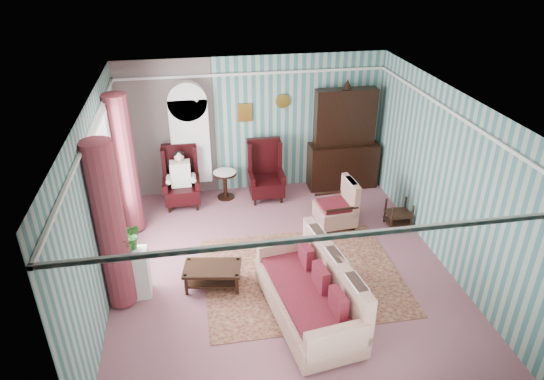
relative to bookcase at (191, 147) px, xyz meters
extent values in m
plane|color=#8A5057|center=(1.35, -2.84, -1.12)|extent=(6.00, 6.00, 0.00)
cube|color=#3C6D6B|center=(1.35, 0.16, 0.33)|extent=(5.50, 0.02, 2.90)
cube|color=#3C6D6B|center=(1.35, -5.84, 0.33)|extent=(5.50, 0.02, 2.90)
cube|color=#3C6D6B|center=(-1.40, -2.84, 0.33)|extent=(0.02, 6.00, 2.90)
cube|color=#3C6D6B|center=(4.10, -2.84, 0.33)|extent=(0.02, 6.00, 2.90)
cube|color=silver|center=(1.35, -2.84, 1.78)|extent=(5.50, 6.00, 0.02)
cube|color=#994D61|center=(-0.45, 0.15, 0.33)|extent=(1.90, 0.01, 2.90)
cube|color=silver|center=(1.35, -2.84, 1.43)|extent=(5.50, 6.00, 0.05)
cube|color=white|center=(-1.37, -2.24, 0.43)|extent=(0.04, 1.50, 1.90)
cylinder|color=maroon|center=(-1.20, -3.29, 0.23)|extent=(0.44, 0.44, 2.60)
cylinder|color=maroon|center=(-1.20, -1.19, 0.23)|extent=(0.44, 0.44, 2.60)
cube|color=#B1892F|center=(1.15, 0.13, 0.63)|extent=(0.30, 0.03, 0.38)
cube|color=white|center=(0.00, 0.00, 0.00)|extent=(0.80, 0.28, 2.24)
cube|color=black|center=(3.25, -0.12, 0.06)|extent=(1.50, 0.56, 2.36)
cube|color=black|center=(-0.25, -0.39, -0.50)|extent=(0.76, 0.80, 1.25)
cube|color=black|center=(1.50, -0.39, -0.50)|extent=(0.76, 0.80, 1.25)
cylinder|color=black|center=(0.65, -0.24, -0.82)|extent=(0.50, 0.50, 0.60)
cube|color=black|center=(3.82, -1.94, -0.85)|extent=(0.45, 0.38, 0.54)
cube|color=silver|center=(-1.05, -3.14, -0.72)|extent=(0.55, 0.35, 0.80)
cube|color=#4C191A|center=(1.65, -3.14, -1.11)|extent=(3.20, 2.60, 0.01)
cube|color=beige|center=(1.49, -4.14, -0.56)|extent=(1.18, 2.25, 1.11)
cube|color=beige|center=(2.63, -1.70, -0.66)|extent=(0.92, 0.83, 0.93)
cube|color=black|center=(0.19, -3.15, -0.93)|extent=(0.97, 0.66, 0.37)
imported|color=#1B4A17|center=(-1.10, -3.28, -0.13)|extent=(0.43, 0.39, 0.39)
imported|color=#1C591B|center=(-0.96, -3.06, -0.10)|extent=(0.29, 0.26, 0.44)
imported|color=#174C1C|center=(-1.06, -3.12, -0.13)|extent=(0.29, 0.29, 0.39)
camera|label=1|loc=(0.05, -9.38, 3.89)|focal=32.00mm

